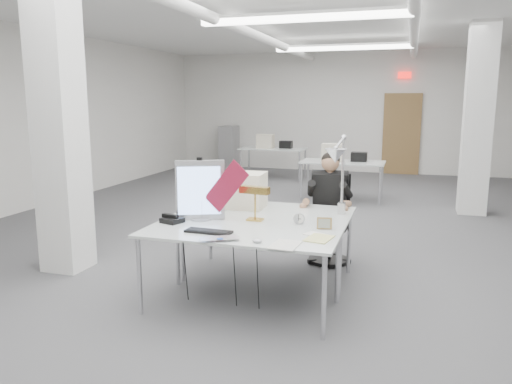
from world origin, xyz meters
TOP-DOWN VIEW (x-y plane):
  - room_shell at (0.04, 0.13)m, footprint 10.04×14.04m
  - desk_main at (0.00, -2.50)m, footprint 1.80×0.90m
  - desk_second at (0.00, -1.60)m, footprint 1.80×0.90m
  - bg_desk_a at (0.20, 3.00)m, footprint 1.60×0.80m
  - bg_desk_b at (-1.80, 5.20)m, footprint 1.60×0.80m
  - filing_cabinet at (-3.50, 6.65)m, footprint 0.45×0.55m
  - office_chair at (0.57, -0.90)m, footprint 0.52×0.52m
  - seated_person at (0.57, -0.95)m, footprint 0.48×0.58m
  - monitor at (-0.52, -2.21)m, footprint 0.46×0.24m
  - pennant at (-0.23, -2.25)m, footprint 0.49×0.09m
  - keyboard at (-0.26, -2.65)m, footprint 0.44×0.16m
  - laptop at (-0.05, -2.90)m, footprint 0.40×0.35m
  - mouse at (0.26, -2.83)m, footprint 0.09×0.07m
  - bankers_lamp at (0.01, -2.08)m, footprint 0.34×0.18m
  - desk_phone at (-0.74, -2.41)m, footprint 0.23×0.22m
  - picture_frame_left at (-0.61, -2.20)m, footprint 0.13×0.06m
  - picture_frame_right at (0.72, -2.21)m, footprint 0.14×0.06m
  - desk_clock at (0.45, -2.10)m, footprint 0.12×0.07m
  - paper_stack_a at (0.50, -2.83)m, footprint 0.24×0.32m
  - paper_stack_b at (0.73, -2.56)m, footprint 0.25×0.31m
  - paper_stack_c at (0.68, -2.43)m, footprint 0.23×0.20m
  - beige_monitor at (-0.27, -1.53)m, footprint 0.43×0.40m
  - architect_lamp at (0.78, -1.78)m, footprint 0.42×0.81m

SIDE VIEW (x-z plane):
  - office_chair at x=0.57m, z-range 0.00..0.99m
  - filing_cabinet at x=-3.50m, z-range 0.00..1.20m
  - desk_main at x=0.00m, z-range 0.73..0.75m
  - desk_second at x=0.00m, z-range 0.73..0.75m
  - bg_desk_a at x=0.20m, z-range 0.73..0.75m
  - bg_desk_b at x=-1.80m, z-range 0.73..0.75m
  - paper_stack_c at x=0.68m, z-range 0.76..0.76m
  - paper_stack_a at x=0.50m, z-range 0.76..0.76m
  - paper_stack_b at x=0.73m, z-range 0.76..0.76m
  - keyboard at x=-0.26m, z-range 0.76..0.78m
  - laptop at x=-0.05m, z-range 0.76..0.78m
  - mouse at x=0.26m, z-range 0.76..0.79m
  - desk_phone at x=-0.74m, z-range 0.76..0.80m
  - picture_frame_left at x=-0.61m, z-range 0.75..0.85m
  - desk_clock at x=0.45m, z-range 0.75..0.86m
  - picture_frame_right at x=0.72m, z-range 0.75..0.86m
  - seated_person at x=0.57m, z-range 0.49..1.31m
  - bankers_lamp at x=0.01m, z-range 0.76..1.13m
  - beige_monitor at x=-0.27m, z-range 0.76..1.14m
  - monitor at x=-0.52m, z-range 0.75..1.35m
  - pennant at x=-0.23m, z-range 0.85..1.38m
  - architect_lamp at x=0.78m, z-range 0.75..1.74m
  - room_shell at x=0.04m, z-range 0.07..3.31m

